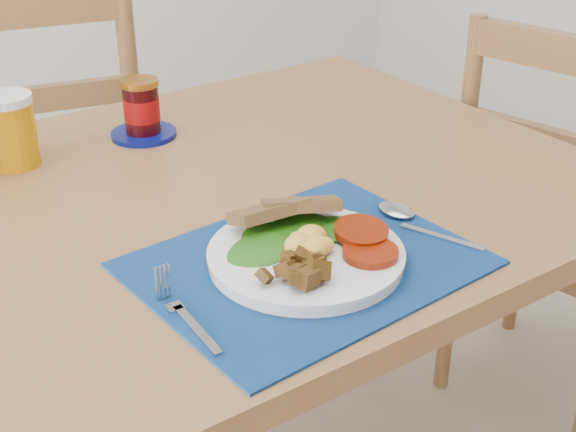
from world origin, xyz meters
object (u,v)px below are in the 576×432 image
object	(u,v)px
chair_far	(41,148)
juice_glass	(11,133)
jam_on_saucer	(142,112)
chair_end	(562,186)
breakfast_plate	(304,253)

from	to	relation	value
chair_far	juice_glass	world-z (taller)	chair_far
chair_far	jam_on_saucer	xyz separation A→B (m)	(0.06, -0.43, 0.20)
chair_end	juice_glass	world-z (taller)	chair_end
breakfast_plate	juice_glass	distance (m)	0.57
juice_glass	breakfast_plate	bearing A→B (deg)	-69.54
breakfast_plate	juice_glass	world-z (taller)	juice_glass
breakfast_plate	chair_far	bearing A→B (deg)	104.25
breakfast_plate	juice_glass	xyz separation A→B (m)	(-0.20, 0.53, 0.03)
jam_on_saucer	chair_far	bearing A→B (deg)	97.45
chair_end	jam_on_saucer	world-z (taller)	chair_end
chair_end	breakfast_plate	bearing A→B (deg)	91.77
chair_far	chair_end	world-z (taller)	chair_far
chair_end	juice_glass	xyz separation A→B (m)	(-1.01, 0.33, 0.24)
breakfast_plate	jam_on_saucer	bearing A→B (deg)	99.46
chair_far	breakfast_plate	distance (m)	0.97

